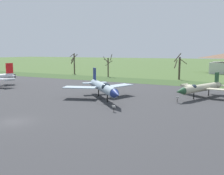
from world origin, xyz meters
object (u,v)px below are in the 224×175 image
jet_fighter_front_right (201,88)px  info_placard_front_right (177,99)px  jet_fighter_rear_center (103,87)px  info_placard_rear_center (114,108)px

jet_fighter_front_right → info_placard_front_right: 6.68m
jet_fighter_front_right → info_placard_front_right: (-2.72, -5.98, -1.21)m
info_placard_front_right → jet_fighter_rear_center: (-11.99, -3.27, 1.50)m
jet_fighter_rear_center → info_placard_rear_center: 9.21m
jet_fighter_front_right → info_placard_rear_center: size_ratio=13.28×
jet_fighter_front_right → info_placard_rear_center: (-9.04, -16.34, -1.28)m
jet_fighter_rear_center → info_placard_front_right: bearing=15.3°
jet_fighter_front_right → info_placard_rear_center: bearing=-119.0°
jet_fighter_rear_center → info_placard_rear_center: size_ratio=13.86×
info_placard_front_right → info_placard_rear_center: (-6.32, -10.36, -0.07)m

